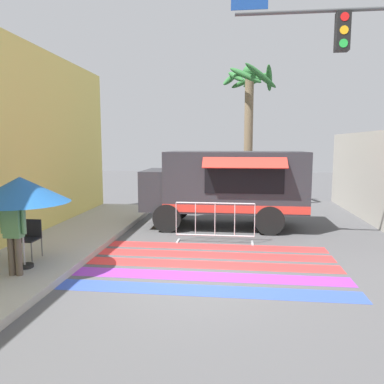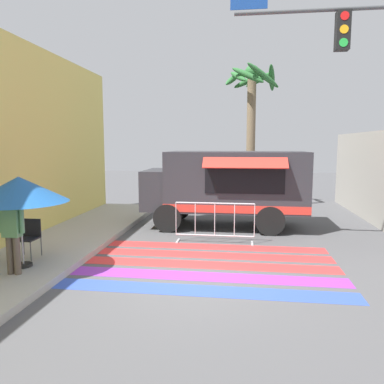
# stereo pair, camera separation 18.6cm
# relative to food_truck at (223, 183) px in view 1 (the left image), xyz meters

# --- Properties ---
(ground_plane) EXTENTS (60.00, 60.00, 0.00)m
(ground_plane) POSITION_rel_food_truck_xyz_m (-0.41, -4.76, -1.46)
(ground_plane) COLOR #4C4C4F
(crosswalk_painted) EXTENTS (6.40, 3.60, 0.01)m
(crosswalk_painted) POSITION_rel_food_truck_xyz_m (-0.41, -4.04, -1.46)
(crosswalk_painted) COLOR #334FB2
(crosswalk_painted) RESTS_ON ground_plane
(food_truck) EXTENTS (5.22, 2.65, 2.49)m
(food_truck) POSITION_rel_food_truck_xyz_m (0.00, 0.00, 0.00)
(food_truck) COLOR #2D2D33
(food_truck) RESTS_ON ground_plane
(traffic_signal_pole) EXTENTS (4.13, 0.29, 6.27)m
(traffic_signal_pole) POSITION_rel_food_truck_xyz_m (3.51, -2.52, 2.80)
(traffic_signal_pole) COLOR #515456
(traffic_signal_pole) RESTS_ON ground_plane
(patio_umbrella) EXTENTS (1.98, 1.98, 1.91)m
(patio_umbrella) POSITION_rel_food_truck_xyz_m (-3.95, -5.14, 0.33)
(patio_umbrella) COLOR black
(patio_umbrella) RESTS_ON sidewalk_left
(folding_chair) EXTENTS (0.46, 0.46, 0.86)m
(folding_chair) POSITION_rel_food_truck_xyz_m (-4.21, -4.47, -0.78)
(folding_chair) COLOR #4C4C51
(folding_chair) RESTS_ON sidewalk_left
(vendor_person) EXTENTS (0.53, 0.21, 1.62)m
(vendor_person) POSITION_rel_food_truck_xyz_m (-3.86, -5.59, -0.39)
(vendor_person) COLOR brown
(vendor_person) RESTS_ON sidewalk_left
(barricade_front) EXTENTS (2.20, 0.44, 1.13)m
(barricade_front) POSITION_rel_food_truck_xyz_m (-0.14, -2.08, -0.89)
(barricade_front) COLOR #B7BABF
(barricade_front) RESTS_ON ground_plane
(palm_tree) EXTENTS (2.35, 2.32, 6.00)m
(palm_tree) POSITION_rel_food_truck_xyz_m (0.92, 4.00, 2.76)
(palm_tree) COLOR #7A664C
(palm_tree) RESTS_ON ground_plane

